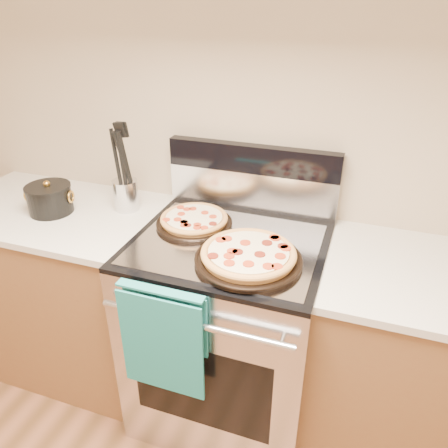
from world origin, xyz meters
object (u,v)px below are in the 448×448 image
(pepperoni_pizza_front, at_px, (248,256))
(saucepan, at_px, (50,200))
(range_body, at_px, (229,331))
(utensil_crock, at_px, (126,195))
(pepperoni_pizza_back, at_px, (194,220))

(pepperoni_pizza_front, height_order, saucepan, saucepan)
(range_body, relative_size, utensil_crock, 6.38)
(range_body, distance_m, pepperoni_pizza_front, 0.53)
(pepperoni_pizza_back, bearing_deg, range_body, -21.25)
(range_body, bearing_deg, saucepan, -179.99)
(pepperoni_pizza_back, xyz_separation_m, pepperoni_pizza_front, (0.30, -0.20, 0.00))
(range_body, bearing_deg, pepperoni_pizza_back, 158.75)
(range_body, distance_m, utensil_crock, 0.77)
(utensil_crock, xyz_separation_m, saucepan, (-0.31, -0.14, -0.01))
(range_body, bearing_deg, pepperoni_pizza_front, -48.08)
(range_body, relative_size, pepperoni_pizza_front, 2.32)
(pepperoni_pizza_back, xyz_separation_m, utensil_crock, (-0.36, 0.07, 0.03))
(saucepan, bearing_deg, pepperoni_pizza_back, 5.96)
(pepperoni_pizza_front, xyz_separation_m, utensil_crock, (-0.66, 0.27, 0.03))
(pepperoni_pizza_back, bearing_deg, utensil_crock, 169.07)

